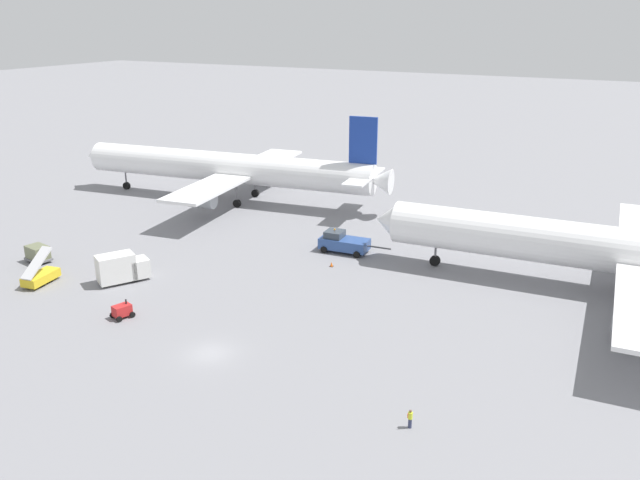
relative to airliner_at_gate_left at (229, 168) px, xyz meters
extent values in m
plane|color=gray|center=(28.81, -44.22, -5.54)|extent=(600.00, 600.00, 0.00)
cylinder|color=white|center=(-0.53, -0.07, 0.11)|extent=(51.30, 11.36, 5.00)
cone|color=white|center=(-27.06, -3.41, 0.11)|extent=(3.35, 4.92, 4.60)
cone|color=white|center=(25.80, 3.26, 0.11)|extent=(4.07, 4.42, 4.00)
cube|color=white|center=(2.00, 0.25, -0.64)|extent=(11.24, 39.58, 0.44)
cube|color=white|center=(23.32, 2.94, 0.61)|extent=(4.80, 13.30, 0.28)
cube|color=#193899|center=(23.02, 2.91, 6.18)|extent=(4.41, 0.91, 7.15)
cylinder|color=#999EA3|center=(-0.36, 10.99, -2.44)|extent=(4.49, 3.11, 2.60)
cylinder|color=#999EA3|center=(2.38, -10.73, -2.44)|extent=(4.49, 3.11, 2.60)
cylinder|color=slate|center=(3.42, -3.00, -3.52)|extent=(0.28, 0.28, 2.75)
cylinder|color=black|center=(3.42, -3.00, -4.89)|extent=(1.36, 0.71, 1.30)
cylinder|color=slate|center=(2.57, 3.75, -3.52)|extent=(0.28, 0.28, 2.75)
cylinder|color=black|center=(2.57, 3.75, -4.89)|extent=(1.36, 0.71, 1.30)
cylinder|color=slate|center=(-20.80, -2.62, -3.52)|extent=(0.28, 0.28, 2.75)
cylinder|color=black|center=(-20.80, -2.62, -4.89)|extent=(1.36, 0.71, 1.30)
cylinder|color=white|center=(61.21, -11.88, -0.41)|extent=(52.70, 8.11, 5.20)
cone|color=white|center=(33.81, -13.40, -0.41)|extent=(3.06, 4.94, 4.79)
cylinder|color=#999EA3|center=(62.12, 1.06, -2.99)|extent=(4.34, 2.83, 2.60)
cylinder|color=#999EA3|center=(63.55, -24.64, -2.99)|extent=(4.34, 2.83, 2.60)
cylinder|color=slate|center=(40.25, -13.05, -3.82)|extent=(0.28, 0.28, 2.14)
cylinder|color=black|center=(40.25, -13.05, -4.89)|extent=(1.33, 0.62, 1.30)
cube|color=#2D4C8C|center=(28.02, -13.80, -4.39)|extent=(6.61, 3.45, 1.40)
cube|color=#333D47|center=(26.61, -13.90, -3.24)|extent=(2.48, 2.55, 0.90)
cylinder|color=#4C4C51|center=(32.82, -13.45, -4.25)|extent=(3.21, 0.43, 0.20)
sphere|color=orange|center=(26.61, -13.90, -2.61)|extent=(0.24, 0.24, 0.24)
cylinder|color=black|center=(25.82, -15.46, -5.09)|extent=(0.92, 0.36, 0.90)
cylinder|color=black|center=(25.61, -12.47, -5.09)|extent=(0.92, 0.36, 0.90)
cylinder|color=black|center=(30.43, -15.13, -5.09)|extent=(0.92, 0.36, 0.90)
cylinder|color=black|center=(30.22, -12.14, -5.09)|extent=(0.92, 0.36, 0.90)
cube|color=silver|center=(10.31, -33.43, -4.14)|extent=(3.18, 3.11, 2.20)
cube|color=silver|center=(8.97, -35.71, -3.64)|extent=(4.20, 4.84, 3.20)
cylinder|color=black|center=(9.11, -34.08, -5.24)|extent=(0.48, 0.62, 0.60)
cylinder|color=black|center=(10.32, -34.79, -5.24)|extent=(0.48, 0.62, 0.60)
cylinder|color=black|center=(8.35, -35.38, -5.24)|extent=(0.48, 0.62, 0.60)
cylinder|color=black|center=(9.56, -36.09, -5.24)|extent=(0.48, 0.62, 0.60)
cube|color=gold|center=(1.26, -39.99, -4.74)|extent=(2.67, 4.75, 1.00)
cube|color=silver|center=(1.31, -40.29, -2.84)|extent=(2.03, 4.34, 2.71)
cylinder|color=black|center=(0.45, -39.36, -5.24)|extent=(0.29, 0.62, 0.60)
cylinder|color=black|center=(1.84, -39.14, -5.24)|extent=(0.29, 0.62, 0.60)
cylinder|color=black|center=(0.68, -40.84, -5.24)|extent=(0.29, 0.62, 0.60)
cylinder|color=black|center=(2.07, -40.63, -5.24)|extent=(0.29, 0.62, 0.60)
cube|color=red|center=(16.16, -42.36, -4.69)|extent=(1.68, 2.08, 1.10)
cylinder|color=black|center=(16.32, -41.85, -3.89)|extent=(0.16, 0.16, 0.50)
cylinder|color=black|center=(16.60, -43.29, -5.24)|extent=(0.37, 0.63, 0.60)
cylinder|color=black|center=(15.26, -42.87, -5.24)|extent=(0.37, 0.63, 0.60)
cylinder|color=black|center=(17.05, -41.86, -5.24)|extent=(0.37, 0.63, 0.60)
cylinder|color=black|center=(15.71, -41.44, -5.24)|extent=(0.37, 0.63, 0.60)
cube|color=slate|center=(-4.83, -35.25, -5.12)|extent=(3.55, 2.75, 0.25)
cube|color=#666B4C|center=(-4.83, -35.25, -4.19)|extent=(3.12, 2.48, 1.60)
cylinder|color=black|center=(-3.96, -34.70, -5.24)|extent=(0.63, 0.31, 0.60)
cylinder|color=black|center=(-4.22, -36.07, -5.24)|extent=(0.63, 0.31, 0.60)
cylinder|color=black|center=(-5.44, -34.42, -5.24)|extent=(0.63, 0.31, 0.60)
cylinder|color=black|center=(-5.69, -35.80, -5.24)|extent=(0.63, 0.31, 0.60)
cylinder|color=#2D3351|center=(49.24, -46.49, -5.14)|extent=(0.28, 0.28, 0.80)
cylinder|color=#D1E02D|center=(49.24, -46.49, -4.46)|extent=(0.36, 0.36, 0.56)
sphere|color=brown|center=(49.24, -46.49, -4.07)|extent=(0.22, 0.22, 0.22)
cylinder|color=#F24C19|center=(49.12, -46.76, -4.35)|extent=(0.05, 0.05, 0.40)
cone|color=orange|center=(28.90, -19.36, -5.24)|extent=(0.40, 0.40, 0.60)
cube|color=black|center=(28.90, -19.36, -5.52)|extent=(0.44, 0.44, 0.04)
camera|label=1|loc=(62.68, -86.91, 24.30)|focal=36.44mm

